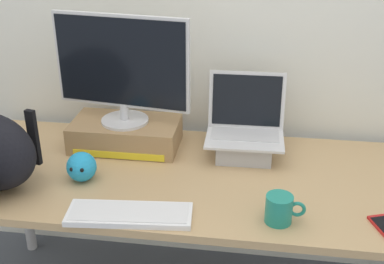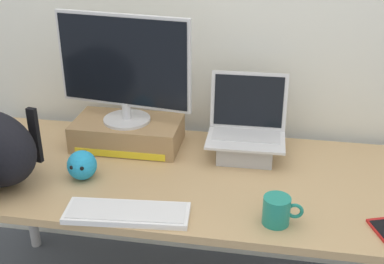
{
  "view_description": "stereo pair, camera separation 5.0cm",
  "coord_description": "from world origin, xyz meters",
  "views": [
    {
      "loc": [
        0.24,
        -1.64,
        1.69
      ],
      "look_at": [
        0.0,
        0.0,
        0.9
      ],
      "focal_mm": 46.41,
      "sensor_mm": 36.0,
      "label": 1
    },
    {
      "loc": [
        0.29,
        -1.64,
        1.69
      ],
      "look_at": [
        0.0,
        0.0,
        0.9
      ],
      "focal_mm": 46.41,
      "sensor_mm": 36.0,
      "label": 2
    }
  ],
  "objects": [
    {
      "name": "desk",
      "position": [
        0.0,
        0.0,
        0.65
      ],
      "size": [
        1.93,
        0.77,
        0.72
      ],
      "color": "tan",
      "rests_on": "ground"
    },
    {
      "name": "desktop_monitor",
      "position": [
        -0.31,
        0.2,
        1.06
      ],
      "size": [
        0.56,
        0.2,
        0.45
      ],
      "rotation": [
        0.0,
        0.0,
        -0.14
      ],
      "color": "silver",
      "rests_on": "toner_box_yellow"
    },
    {
      "name": "open_laptop",
      "position": [
        0.19,
        0.19,
        0.79
      ],
      "size": [
        0.32,
        0.25,
        0.33
      ],
      "rotation": [
        0.0,
        0.0,
        0.02
      ],
      "color": "#ADADB2",
      "rests_on": "desk"
    },
    {
      "name": "external_keyboard",
      "position": [
        -0.17,
        -0.31,
        0.73
      ],
      "size": [
        0.43,
        0.18,
        0.02
      ],
      "rotation": [
        0.0,
        0.0,
        0.09
      ],
      "color": "white",
      "rests_on": "desk"
    },
    {
      "name": "coffee_mug",
      "position": [
        0.33,
        -0.26,
        0.77
      ],
      "size": [
        0.13,
        0.09,
        0.1
      ],
      "color": "#1E7F70",
      "rests_on": "desk"
    },
    {
      "name": "plush_toy",
      "position": [
        -0.4,
        -0.1,
        0.77
      ],
      "size": [
        0.11,
        0.11,
        0.11
      ],
      "color": "#2393CC",
      "rests_on": "desk"
    },
    {
      "name": "toner_box_yellow",
      "position": [
        -0.31,
        0.2,
        0.77
      ],
      "size": [
        0.45,
        0.26,
        0.11
      ],
      "color": "#9E7A51",
      "rests_on": "desk"
    }
  ]
}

